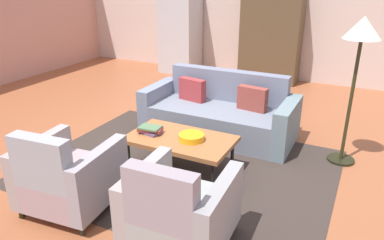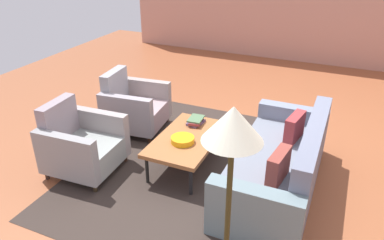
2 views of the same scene
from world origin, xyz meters
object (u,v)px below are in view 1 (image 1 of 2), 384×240
object	(u,v)px
armchair_left	(66,178)
book_stack	(150,130)
armchair_right	(178,213)
refrigerator	(180,31)
coffee_table	(180,140)
couch	(220,114)
cabinet	(271,38)
fruit_bowl	(191,137)
floor_lamp	(361,42)

from	to	relation	value
armchair_left	book_stack	distance (m)	1.14
armchair_right	refrigerator	bearing A→B (deg)	115.30
coffee_table	couch	bearing A→B (deg)	90.00
coffee_table	cabinet	world-z (taller)	cabinet
couch	coffee_table	xyz separation A→B (m)	(-0.00, -1.19, 0.08)
fruit_bowl	book_stack	world-z (taller)	book_stack
cabinet	coffee_table	bearing A→B (deg)	-88.02
coffee_table	book_stack	xyz separation A→B (m)	(-0.37, -0.05, 0.08)
coffee_table	armchair_right	bearing A→B (deg)	-62.65
fruit_bowl	floor_lamp	world-z (taller)	floor_lamp
coffee_table	fruit_bowl	distance (m)	0.16
fruit_bowl	refrigerator	distance (m)	4.73
book_stack	cabinet	distance (m)	4.26
floor_lamp	couch	bearing A→B (deg)	175.91
couch	armchair_left	world-z (taller)	armchair_left
book_stack	armchair_left	bearing A→B (deg)	-101.20
coffee_table	book_stack	size ratio (longest dim) A/B	3.98
coffee_table	fruit_bowl	xyz separation A→B (m)	(0.14, 0.00, 0.07)
armchair_left	armchair_right	world-z (taller)	same
couch	book_stack	world-z (taller)	couch
fruit_bowl	book_stack	distance (m)	0.52
coffee_table	floor_lamp	world-z (taller)	floor_lamp
cabinet	refrigerator	size ratio (longest dim) A/B	0.97
refrigerator	coffee_table	bearing A→B (deg)	-61.65
armchair_left	fruit_bowl	bearing A→B (deg)	52.11
book_stack	fruit_bowl	bearing A→B (deg)	5.33
book_stack	floor_lamp	bearing A→B (deg)	28.84
armchair_right	book_stack	distance (m)	1.49
armchair_right	couch	bearing A→B (deg)	101.55
armchair_right	fruit_bowl	bearing A→B (deg)	108.79
armchair_left	floor_lamp	xyz separation A→B (m)	(2.25, 2.23, 1.10)
cabinet	fruit_bowl	bearing A→B (deg)	-86.09
couch	cabinet	bearing A→B (deg)	-87.20
cabinet	floor_lamp	xyz separation A→B (m)	(1.80, -3.12, 0.54)
couch	coffee_table	world-z (taller)	couch
couch	floor_lamp	xyz separation A→B (m)	(1.65, -0.12, 1.16)
armchair_left	coffee_table	bearing A→B (deg)	57.34
coffee_table	armchair_left	world-z (taller)	armchair_left
fruit_bowl	floor_lamp	xyz separation A→B (m)	(1.51, 1.07, 1.00)
refrigerator	floor_lamp	size ratio (longest dim) A/B	1.08
armchair_right	floor_lamp	bearing A→B (deg)	61.97
armchair_right	coffee_table	bearing A→B (deg)	114.52
refrigerator	floor_lamp	xyz separation A→B (m)	(3.86, -3.01, 0.52)
armchair_right	refrigerator	xyz separation A→B (m)	(-2.81, 5.25, 0.58)
armchair_right	book_stack	bearing A→B (deg)	128.26
couch	cabinet	world-z (taller)	cabinet
armchair_right	armchair_left	bearing A→B (deg)	177.16
armchair_left	cabinet	xyz separation A→B (m)	(0.45, 5.35, 0.56)
floor_lamp	armchair_left	bearing A→B (deg)	-135.18
armchair_right	cabinet	xyz separation A→B (m)	(-0.75, 5.35, 0.56)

